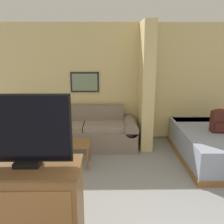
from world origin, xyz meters
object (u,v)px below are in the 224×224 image
tv (25,131)px  bed (219,144)px  tv_dresser (32,210)px  coffee_table (74,146)px  backpack (219,120)px  table_lamp (24,107)px  couch (84,132)px

tv → bed: size_ratio=0.42×
tv → tv_dresser: bearing=-90.0°
coffee_table → bed: 2.74m
tv → backpack: (2.82, 2.18, -0.55)m
coffee_table → table_lamp: 1.54m
tv → couch: bearing=84.9°
coffee_table → bed: bed is taller
backpack → tv: bearing=-142.3°
tv_dresser → tv: bearing=90.0°
table_lamp → tv_dresser: size_ratio=0.42×
couch → tv_dresser: size_ratio=2.21×
bed → backpack: size_ratio=4.69×
couch → coffee_table: bearing=-96.0°
backpack → bed: bearing=40.8°
couch → tv_dresser: bearing=-95.1°
couch → table_lamp: 1.36m
tv_dresser → bed: bearing=37.8°
tv_dresser → tv: tv is taller
table_lamp → bed: 3.97m
table_lamp → bed: table_lamp is taller
tv_dresser → table_lamp: bearing=109.0°
tv → backpack: size_ratio=1.99×
couch → coffee_table: 0.91m
bed → table_lamp: bearing=170.7°
tv_dresser → backpack: 3.58m
couch → tv_dresser: (-0.26, -2.89, 0.17)m
table_lamp → backpack: 3.87m
table_lamp → tv_dresser: 3.06m
tv_dresser → coffee_table: bearing=85.3°
tv → bed: tv is taller
tv → backpack: bearing=37.7°
tv → coffee_table: bearing=85.3°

